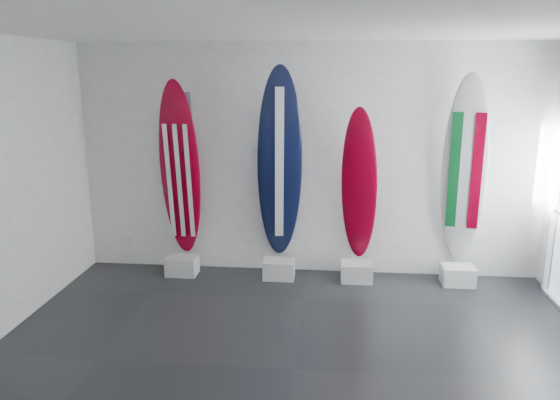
# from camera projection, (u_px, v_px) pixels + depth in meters

# --- Properties ---
(floor) EXTENTS (6.00, 6.00, 0.00)m
(floor) POSITION_uv_depth(u_px,v_px,m) (294.00, 370.00, 4.80)
(floor) COLOR black
(floor) RESTS_ON ground
(ceiling) EXTENTS (6.00, 6.00, 0.00)m
(ceiling) POSITION_uv_depth(u_px,v_px,m) (297.00, 23.00, 4.09)
(ceiling) COLOR white
(ceiling) RESTS_ON wall_back
(wall_back) EXTENTS (6.00, 0.00, 6.00)m
(wall_back) POSITION_uv_depth(u_px,v_px,m) (308.00, 161.00, 6.86)
(wall_back) COLOR silver
(wall_back) RESTS_ON ground
(wall_front) EXTENTS (6.00, 0.00, 6.00)m
(wall_front) POSITION_uv_depth(u_px,v_px,m) (252.00, 376.00, 2.03)
(wall_front) COLOR silver
(wall_front) RESTS_ON ground
(display_block_usa) EXTENTS (0.40, 0.30, 0.24)m
(display_block_usa) POSITION_uv_depth(u_px,v_px,m) (182.00, 266.00, 7.03)
(display_block_usa) COLOR silver
(display_block_usa) RESTS_ON floor
(surfboard_usa) EXTENTS (0.54, 0.37, 2.32)m
(surfboard_usa) POSITION_uv_depth(u_px,v_px,m) (180.00, 170.00, 6.83)
(surfboard_usa) COLOR maroon
(surfboard_usa) RESTS_ON display_block_usa
(display_block_navy) EXTENTS (0.40, 0.30, 0.24)m
(display_block_navy) POSITION_uv_depth(u_px,v_px,m) (279.00, 269.00, 6.91)
(display_block_navy) COLOR silver
(display_block_navy) RESTS_ON floor
(surfboard_navy) EXTENTS (0.61, 0.50, 2.49)m
(surfboard_navy) POSITION_uv_depth(u_px,v_px,m) (280.00, 165.00, 6.69)
(surfboard_navy) COLOR black
(surfboard_navy) RESTS_ON display_block_navy
(display_block_swiss) EXTENTS (0.40, 0.30, 0.24)m
(display_block_swiss) POSITION_uv_depth(u_px,v_px,m) (356.00, 272.00, 6.82)
(display_block_swiss) COLOR silver
(display_block_swiss) RESTS_ON floor
(surfboard_swiss) EXTENTS (0.53, 0.48, 2.00)m
(surfboard_swiss) POSITION_uv_depth(u_px,v_px,m) (359.00, 186.00, 6.65)
(surfboard_swiss) COLOR maroon
(surfboard_swiss) RESTS_ON display_block_swiss
(display_block_italy) EXTENTS (0.40, 0.30, 0.24)m
(display_block_italy) POSITION_uv_depth(u_px,v_px,m) (458.00, 275.00, 6.70)
(display_block_italy) COLOR silver
(display_block_italy) RESTS_ON floor
(surfboard_italy) EXTENTS (0.62, 0.50, 2.40)m
(surfboard_italy) POSITION_uv_depth(u_px,v_px,m) (464.00, 172.00, 6.49)
(surfboard_italy) COLOR silver
(surfboard_italy) RESTS_ON display_block_italy
(wall_outlet) EXTENTS (0.09, 0.02, 0.13)m
(wall_outlet) POSITION_uv_depth(u_px,v_px,m) (131.00, 240.00, 7.34)
(wall_outlet) COLOR silver
(wall_outlet) RESTS_ON wall_back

